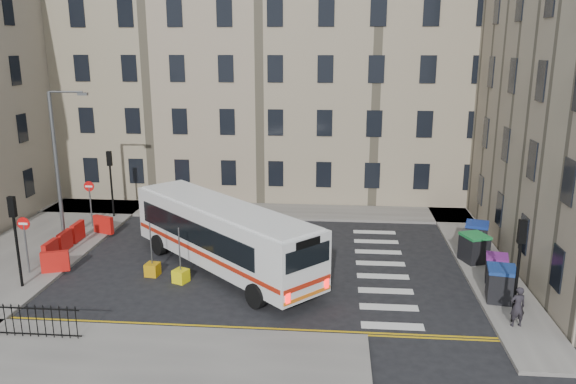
# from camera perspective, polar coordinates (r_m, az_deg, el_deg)

# --- Properties ---
(ground) EXTENTS (120.00, 120.00, 0.00)m
(ground) POSITION_cam_1_polar(r_m,az_deg,el_deg) (27.90, 1.14, -7.32)
(ground) COLOR black
(ground) RESTS_ON ground
(pavement_north) EXTENTS (36.00, 3.20, 0.15)m
(pavement_north) POSITION_cam_1_polar(r_m,az_deg,el_deg) (36.75, -7.32, -1.82)
(pavement_north) COLOR slate
(pavement_north) RESTS_ON ground
(pavement_east) EXTENTS (2.40, 26.00, 0.15)m
(pavement_east) POSITION_cam_1_polar(r_m,az_deg,el_deg) (32.40, 17.79, -4.72)
(pavement_east) COLOR slate
(pavement_east) RESTS_ON ground
(pavement_west) EXTENTS (6.00, 22.00, 0.15)m
(pavement_west) POSITION_cam_1_polar(r_m,az_deg,el_deg) (32.75, -24.08, -5.11)
(pavement_west) COLOR slate
(pavement_west) RESTS_ON ground
(pavement_sw) EXTENTS (20.00, 6.00, 0.15)m
(pavement_sw) POSITION_cam_1_polar(r_m,az_deg,el_deg) (20.81, -21.40, -16.36)
(pavement_sw) COLOR slate
(pavement_sw) RESTS_ON ground
(terrace_north) EXTENTS (38.30, 10.80, 17.20)m
(terrace_north) POSITION_cam_1_polar(r_m,az_deg,el_deg) (42.25, -7.07, 12.11)
(terrace_north) COLOR gray
(terrace_north) RESTS_ON ground
(traffic_light_east) EXTENTS (0.28, 0.22, 4.10)m
(traffic_light_east) POSITION_cam_1_polar(r_m,az_deg,el_deg) (22.76, 22.45, -5.96)
(traffic_light_east) COLOR black
(traffic_light_east) RESTS_ON pavement_east
(traffic_light_nw) EXTENTS (0.28, 0.22, 4.10)m
(traffic_light_nw) POSITION_cam_1_polar(r_m,az_deg,el_deg) (35.90, -17.59, 1.81)
(traffic_light_nw) COLOR black
(traffic_light_nw) RESTS_ON pavement_west
(traffic_light_sw) EXTENTS (0.28, 0.22, 4.10)m
(traffic_light_sw) POSITION_cam_1_polar(r_m,az_deg,el_deg) (26.84, -26.01, -3.26)
(traffic_light_sw) COLOR black
(traffic_light_sw) RESTS_ON pavement_west
(streetlamp) EXTENTS (0.50, 0.22, 8.14)m
(streetlamp) POSITION_cam_1_polar(r_m,az_deg,el_deg) (32.03, -22.46, 2.57)
(streetlamp) COLOR #595B5E
(streetlamp) RESTS_ON pavement_west
(no_entry_north) EXTENTS (0.60, 0.08, 3.00)m
(no_entry_north) POSITION_cam_1_polar(r_m,az_deg,el_deg) (34.49, -19.50, -0.22)
(no_entry_north) COLOR #595B5E
(no_entry_north) RESTS_ON pavement_west
(no_entry_south) EXTENTS (0.60, 0.08, 3.00)m
(no_entry_south) POSITION_cam_1_polar(r_m,az_deg,el_deg) (28.54, -25.18, -3.83)
(no_entry_south) COLOR #595B5E
(no_entry_south) RESTS_ON pavement_west
(roadworks_barriers) EXTENTS (1.66, 6.26, 1.00)m
(roadworks_barriers) POSITION_cam_1_polar(r_m,az_deg,el_deg) (31.16, -21.14, -4.67)
(roadworks_barriers) COLOR red
(roadworks_barriers) RESTS_ON pavement_west
(bus) EXTENTS (10.26, 10.00, 3.18)m
(bus) POSITION_cam_1_polar(r_m,az_deg,el_deg) (26.70, -6.62, -4.24)
(bus) COLOR silver
(bus) RESTS_ON ground
(wheelie_bin_a) EXTENTS (1.33, 1.47, 1.43)m
(wheelie_bin_a) POSITION_cam_1_polar(r_m,az_deg,el_deg) (25.18, 20.80, -8.70)
(wheelie_bin_a) COLOR black
(wheelie_bin_a) RESTS_ON pavement_east
(wheelie_bin_b) EXTENTS (1.16, 1.27, 1.19)m
(wheelie_bin_b) POSITION_cam_1_polar(r_m,az_deg,el_deg) (27.14, 20.39, -7.24)
(wheelie_bin_b) COLOR black
(wheelie_bin_b) RESTS_ON pavement_east
(wheelie_bin_c) EXTENTS (1.46, 1.56, 1.38)m
(wheelie_bin_c) POSITION_cam_1_polar(r_m,az_deg,el_deg) (29.06, 18.38, -5.40)
(wheelie_bin_c) COLOR black
(wheelie_bin_c) RESTS_ON pavement_east
(wheelie_bin_d) EXTENTS (1.32, 1.40, 1.23)m
(wheelie_bin_d) POSITION_cam_1_polar(r_m,az_deg,el_deg) (29.80, 18.00, -5.02)
(wheelie_bin_d) COLOR black
(wheelie_bin_d) RESTS_ON pavement_east
(wheelie_bin_e) EXTENTS (1.44, 1.56, 1.43)m
(wheelie_bin_e) POSITION_cam_1_polar(r_m,az_deg,el_deg) (30.74, 18.58, -4.27)
(wheelie_bin_e) COLOR black
(wheelie_bin_e) RESTS_ON pavement_east
(pedestrian) EXTENTS (0.64, 0.48, 1.59)m
(pedestrian) POSITION_cam_1_polar(r_m,az_deg,el_deg) (23.17, 22.29, -10.72)
(pedestrian) COLOR black
(pedestrian) RESTS_ON pavement_east
(bollard_yellow) EXTENTS (0.79, 0.79, 0.60)m
(bollard_yellow) POSITION_cam_1_polar(r_m,az_deg,el_deg) (26.22, -10.83, -8.37)
(bollard_yellow) COLOR yellow
(bollard_yellow) RESTS_ON ground
(bollard_chevron) EXTENTS (0.67, 0.67, 0.60)m
(bollard_chevron) POSITION_cam_1_polar(r_m,az_deg,el_deg) (27.21, -13.60, -7.65)
(bollard_chevron) COLOR #C1880B
(bollard_chevron) RESTS_ON ground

